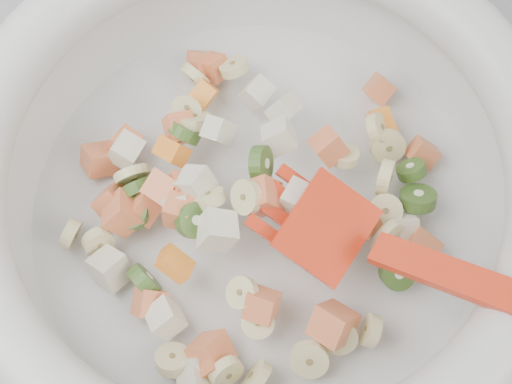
% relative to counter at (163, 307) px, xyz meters
% --- Properties ---
extents(counter, '(2.00, 0.60, 0.90)m').
position_rel_counter_xyz_m(counter, '(0.00, 0.00, 0.00)').
color(counter, '#9D9DA2').
rests_on(counter, ground).
extents(mixing_bowl, '(0.50, 0.43, 0.16)m').
position_rel_counter_xyz_m(mixing_bowl, '(0.14, -0.00, 0.51)').
color(mixing_bowl, silver).
rests_on(mixing_bowl, counter).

